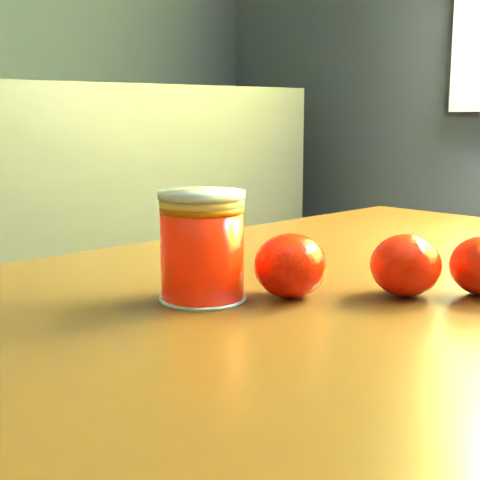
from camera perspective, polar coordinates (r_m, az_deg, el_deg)
table at (r=0.66m, az=11.92°, el=-10.78°), size 1.01×0.80×0.68m
juice_glass at (r=0.55m, az=-3.25°, el=-0.57°), size 0.07×0.07×0.09m
orange_front at (r=0.56m, az=4.32°, el=-2.19°), size 0.07×0.07×0.05m
orange_extra at (r=0.58m, az=13.95°, el=-2.11°), size 0.07×0.07×0.05m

